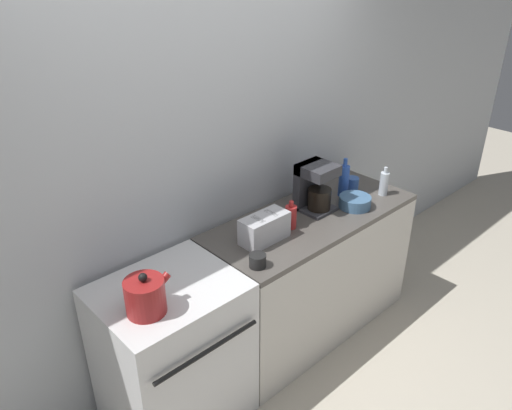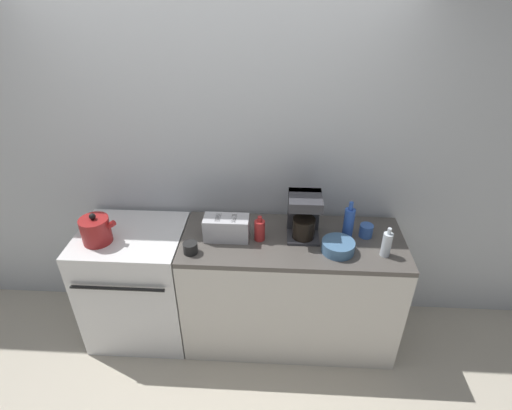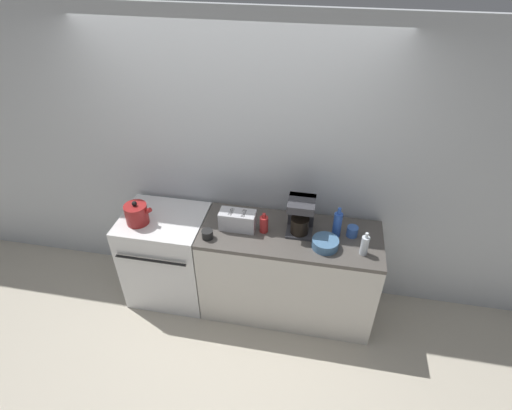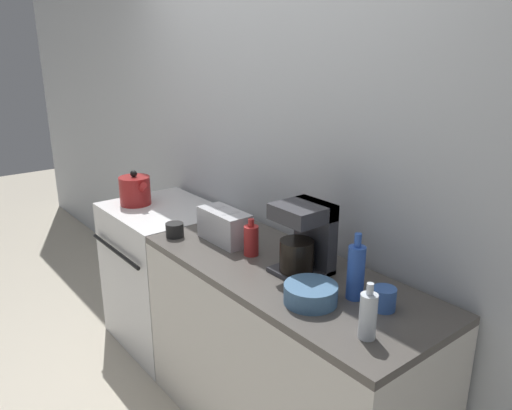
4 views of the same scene
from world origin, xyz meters
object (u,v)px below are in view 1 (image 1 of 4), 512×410
Objects in this scene: toaster at (264,228)px; bottle_blue at (344,180)px; stove at (173,353)px; kettle at (146,296)px; bottle_clear at (384,183)px; coffee_maker at (314,186)px; bottle_red at (291,217)px; bowl at (355,202)px; cup_blue at (352,183)px; cup_black at (258,261)px.

bottle_blue reaches higher than toaster.
kettle is (-0.17, -0.10, 0.54)m from stove.
toaster is 1.45× the size of bottle_clear.
coffee_maker is 0.32m from bottle_red.
stove is at bearing 179.33° from bottle_red.
coffee_maker reaches higher than bowl.
cup_blue reaches higher than stove.
toaster is 0.28m from cup_black.
stove is 10.02× the size of cup_blue.
bottle_blue is (0.83, 0.06, 0.03)m from toaster.
coffee_maker is at bearing 177.83° from bottle_blue.
coffee_maker is (1.22, 0.06, 0.62)m from stove.
bottle_red is at bearing -173.77° from cup_blue.
coffee_maker is 0.79m from cup_black.
bottle_red is 0.48m from cup_black.
kettle is at bearing -175.08° from bottle_blue.
toaster is (0.87, 0.09, -0.01)m from kettle.
bottle_red reaches higher than toaster.
toaster is at bearing -172.23° from coffee_maker.
kettle is 0.87m from toaster.
cup_blue is at bearing 113.08° from bottle_clear.
toaster reaches higher than cup_black.
bottle_clear is 0.23m from cup_blue.
cup_black is (-0.44, -0.17, -0.04)m from bottle_red.
bottle_red reaches higher than cup_blue.
cup_black is (0.65, -0.09, -0.05)m from kettle.
bottle_clear is (0.82, -0.13, 0.01)m from bottle_red.
bottle_blue is 0.20m from bowl.
bowl is (-0.08, -0.17, -0.08)m from bottle_blue.
stove is at bearing 159.12° from cup_black.
bowl is at bearing -116.49° from bottle_blue.
cup_blue is (0.43, 0.01, -0.12)m from coffee_maker.
bottle_red is at bearing -0.67° from stove.
bottle_clear is at bearing -20.80° from coffee_maker.
toaster reaches higher than cup_blue.
stove is at bearing -177.60° from cup_blue.
bottle_red is 0.88× the size of bottle_clear.
kettle reaches higher than stove.
cup_black is (-1.26, -0.05, -0.05)m from bottle_clear.
bottle_blue is 2.92× the size of cup_black.
toaster reaches higher than stove.
toaster is 1.05m from bottle_clear.
bowl is (1.44, -0.12, 0.49)m from stove.
kettle is 0.81× the size of toaster.
cup_blue is at bearing 2.40° from stove.
kettle is at bearing 179.28° from bowl.
kettle is 1.33× the size of bottle_red.
coffee_maker is 3.38× the size of cup_black.
coffee_maker reaches higher than cup_blue.
bottle_blue is 1.33× the size of bottle_clear.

